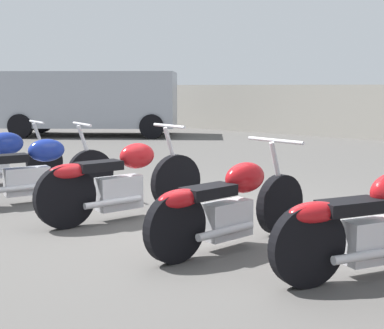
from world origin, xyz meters
name	(u,v)px	position (x,y,z in m)	size (l,w,h in m)	color
ground_plane	(196,222)	(0.00, 0.00, 0.00)	(60.00, 60.00, 0.00)	#514F4C
motorcycle_slot_1	(29,171)	(-2.28, -0.59, 0.42)	(0.94, 2.10, 1.00)	black
motorcycle_slot_2	(121,181)	(-0.74, -0.42, 0.43)	(0.74, 2.07, 1.04)	black
motorcycle_slot_3	(229,205)	(0.84, -0.54, 0.41)	(0.68, 1.96, 0.98)	black
motorcycle_slot_4	(377,222)	(2.15, -0.38, 0.43)	(1.08, 1.83, 1.00)	black
parked_van	(93,100)	(-9.04, 6.14, 1.08)	(5.19, 4.64, 1.91)	#999EA8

